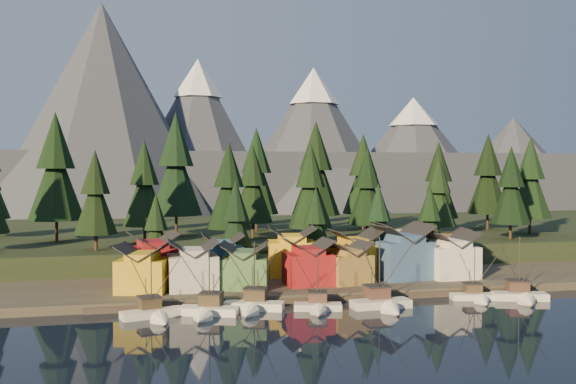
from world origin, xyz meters
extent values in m
plane|color=black|center=(0.00, 0.00, 0.00)|extent=(500.00, 500.00, 0.00)
cube|color=#3B342B|center=(0.00, 40.00, 0.75)|extent=(400.00, 50.00, 1.50)
cube|color=black|center=(0.00, 90.00, 3.00)|extent=(420.00, 100.00, 6.00)
cube|color=#493E34|center=(0.00, 16.50, 0.50)|extent=(80.00, 4.00, 1.00)
cube|color=#474C5B|center=(0.00, 240.00, 15.00)|extent=(560.00, 160.00, 30.00)
cone|color=#474C5B|center=(-45.00, 180.00, 45.00)|extent=(100.00, 100.00, 90.00)
cone|color=#474C5B|center=(-5.00, 198.00, 36.00)|extent=(80.00, 80.00, 72.00)
cone|color=white|center=(-5.00, 198.00, 63.36)|extent=(22.40, 22.40, 17.28)
cone|color=#474C5B|center=(45.00, 186.00, 34.00)|extent=(84.00, 84.00, 68.00)
cone|color=white|center=(45.00, 186.00, 59.84)|extent=(23.52, 23.52, 16.32)
cone|color=#474C5B|center=(100.00, 202.00, 29.00)|extent=(92.00, 92.00, 58.00)
cone|color=white|center=(100.00, 202.00, 51.04)|extent=(25.76, 25.76, 13.92)
cone|color=#474C5B|center=(160.00, 210.00, 25.00)|extent=(88.00, 88.00, 50.00)
cube|color=silver|center=(-29.42, 10.49, 0.35)|extent=(10.06, 5.33, 1.59)
cone|color=silver|center=(-28.09, 5.38, 0.35)|extent=(3.72, 3.93, 2.99)
cube|color=black|center=(-29.42, 10.49, -0.25)|extent=(10.30, 5.44, 0.35)
cube|color=#443624|center=(-29.87, 12.19, 1.89)|extent=(3.84, 3.70, 1.79)
cube|color=#2A2827|center=(-29.87, 12.19, 2.89)|extent=(4.09, 3.94, 0.20)
cylinder|color=black|center=(-29.57, 11.05, 5.58)|extent=(0.18, 0.18, 8.97)
cylinder|color=black|center=(-30.37, 14.12, 3.29)|extent=(0.14, 0.14, 4.38)
cube|color=white|center=(-20.82, 10.23, 0.37)|extent=(9.77, 6.13, 1.71)
cone|color=white|center=(-22.53, 5.47, 0.37)|extent=(4.08, 4.05, 3.20)
cube|color=black|center=(-20.82, 10.23, -0.27)|extent=(10.00, 6.26, 0.37)
cube|color=#473825|center=(-20.25, 11.82, 2.03)|extent=(4.30, 4.17, 1.92)
cube|color=#2A2827|center=(-20.25, 11.82, 3.10)|extent=(4.57, 4.44, 0.21)
cylinder|color=black|center=(-20.63, 10.76, 5.98)|extent=(0.19, 0.19, 9.61)
cylinder|color=black|center=(-19.60, 13.62, 3.52)|extent=(0.15, 0.15, 4.70)
cube|color=white|center=(-13.26, 12.24, 0.38)|extent=(10.19, 6.47, 1.75)
cone|color=white|center=(-15.13, 7.29, 0.38)|extent=(4.23, 4.24, 3.28)
cube|color=black|center=(-13.26, 12.24, -0.27)|extent=(10.43, 6.61, 0.38)
cube|color=#463725|center=(-12.64, 13.90, 2.07)|extent=(4.43, 4.30, 1.97)
cube|color=#2A2827|center=(-12.64, 13.90, 3.17)|extent=(4.71, 4.58, 0.22)
cylinder|color=black|center=(-13.05, 12.79, 6.12)|extent=(0.20, 0.20, 9.83)
cylinder|color=black|center=(-11.93, 15.77, 3.60)|extent=(0.15, 0.15, 4.81)
cube|color=beige|center=(-3.22, 9.57, 0.33)|extent=(8.18, 4.58, 1.50)
cone|color=beige|center=(-4.24, 5.45, 0.33)|extent=(3.36, 3.24, 2.81)
cube|color=black|center=(-3.22, 9.57, -0.23)|extent=(8.38, 4.67, 0.33)
cube|color=brown|center=(-2.88, 10.94, 1.78)|extent=(3.58, 3.45, 1.69)
cube|color=#2A2827|center=(-2.88, 10.94, 2.72)|extent=(3.81, 3.67, 0.19)
cylinder|color=black|center=(-3.11, 10.03, 5.25)|extent=(0.17, 0.17, 8.44)
cylinder|color=black|center=(-2.50, 12.50, 3.09)|extent=(0.13, 0.13, 4.12)
cube|color=beige|center=(7.36, 8.82, 0.40)|extent=(9.94, 3.80, 1.84)
cone|color=beige|center=(7.55, 3.43, 0.40)|extent=(3.57, 3.48, 3.45)
cube|color=black|center=(7.36, 8.82, -0.29)|extent=(10.18, 3.86, 0.40)
cube|color=brown|center=(7.29, 10.61, 2.18)|extent=(3.80, 3.58, 2.07)
cube|color=#2A2827|center=(7.29, 10.61, 3.33)|extent=(4.04, 3.82, 0.23)
cylinder|color=black|center=(7.33, 9.42, 6.44)|extent=(0.21, 0.21, 10.34)
cylinder|color=black|center=(7.22, 12.65, 3.79)|extent=(0.16, 0.16, 5.06)
cube|color=silver|center=(25.98, 11.34, 0.31)|extent=(8.87, 4.31, 1.42)
cone|color=silver|center=(25.04, 6.76, 0.31)|extent=(3.19, 3.38, 2.66)
cube|color=black|center=(25.98, 11.34, -0.22)|extent=(9.08, 4.40, 0.31)
cube|color=#493927|center=(26.29, 12.86, 1.69)|extent=(3.32, 3.18, 1.60)
cube|color=#2A2827|center=(26.29, 12.86, 2.58)|extent=(3.53, 3.39, 0.18)
cylinder|color=black|center=(26.08, 11.84, 4.97)|extent=(0.16, 0.16, 7.99)
cylinder|color=black|center=(26.64, 14.59, 2.93)|extent=(0.12, 0.12, 3.91)
cube|color=silver|center=(33.45, 9.29, 0.38)|extent=(9.73, 5.76, 1.74)
cone|color=silver|center=(32.00, 4.47, 0.38)|extent=(4.03, 3.94, 3.27)
cube|color=black|center=(33.45, 9.29, -0.27)|extent=(9.96, 5.88, 0.38)
cube|color=#50342A|center=(33.93, 10.90, 2.07)|extent=(4.28, 4.13, 1.96)
cube|color=#2A2827|center=(33.93, 10.90, 3.16)|extent=(4.55, 4.40, 0.22)
cylinder|color=black|center=(33.61, 9.83, 6.10)|extent=(0.20, 0.20, 9.81)
cylinder|color=black|center=(34.47, 12.72, 3.60)|extent=(0.15, 0.15, 4.80)
cube|color=gold|center=(-30.75, 23.77, 4.37)|extent=(9.94, 9.20, 5.74)
cube|color=gold|center=(-30.75, 23.77, 7.81)|extent=(6.27, 8.10, 1.17)
cube|color=beige|center=(-22.14, 23.80, 4.57)|extent=(8.51, 7.56, 6.14)
cube|color=beige|center=(-22.14, 23.80, 8.23)|extent=(4.68, 7.41, 1.20)
cube|color=#456E3B|center=(-12.93, 23.58, 4.27)|extent=(9.98, 9.57, 5.55)
cube|color=#456E3B|center=(-12.93, 23.58, 7.62)|extent=(6.31, 8.50, 1.17)
cube|color=maroon|center=(-0.94, 24.01, 4.40)|extent=(8.48, 7.55, 5.80)
cube|color=maroon|center=(-0.94, 24.01, 7.87)|extent=(4.78, 7.27, 1.16)
cube|color=olive|center=(6.54, 24.14, 4.21)|extent=(8.91, 8.91, 5.43)
cube|color=olive|center=(6.54, 24.14, 7.45)|extent=(5.53, 8.11, 1.07)
cube|color=#365380|center=(18.74, 26.51, 5.16)|extent=(10.99, 9.64, 7.33)
cube|color=#365380|center=(18.74, 26.51, 9.51)|extent=(6.53, 8.87, 1.40)
cube|color=white|center=(28.35, 25.04, 4.62)|extent=(9.31, 8.20, 6.24)
cube|color=white|center=(28.35, 25.04, 8.37)|extent=(5.22, 7.93, 1.28)
cube|color=maroon|center=(-28.82, 32.07, 4.89)|extent=(9.78, 8.97, 6.78)
cube|color=maroon|center=(-28.82, 32.07, 8.88)|extent=(5.88, 8.22, 1.22)
cube|color=#3A6789|center=(-15.59, 33.35, 4.68)|extent=(8.15, 7.69, 6.36)
cube|color=#3A6789|center=(-15.59, 33.35, 8.40)|extent=(4.63, 7.38, 1.10)
cube|color=yellow|center=(-1.56, 34.49, 4.97)|extent=(10.30, 9.14, 6.93)
cube|color=yellow|center=(-1.56, 34.49, 9.07)|extent=(6.17, 8.36, 1.30)
cube|color=gold|center=(10.46, 30.75, 4.70)|extent=(9.14, 7.55, 6.40)
cube|color=gold|center=(10.46, 30.75, 8.53)|extent=(5.05, 7.37, 1.28)
cube|color=beige|center=(21.26, 33.38, 5.15)|extent=(9.87, 8.88, 7.31)
cube|color=beige|center=(21.26, 33.38, 9.45)|extent=(5.63, 8.47, 1.32)
cube|color=#915C33|center=(31.52, 32.47, 4.73)|extent=(9.29, 8.90, 6.46)
cube|color=#915C33|center=(31.52, 32.47, 8.51)|extent=(5.75, 8.04, 1.12)
cylinder|color=#332319|center=(-50.00, 68.00, 8.66)|extent=(0.70, 0.70, 5.32)
cone|color=black|center=(-50.00, 68.00, 20.18)|extent=(13.00, 13.00, 18.32)
cone|color=black|center=(-50.00, 68.00, 29.64)|extent=(8.86, 8.86, 13.30)
cylinder|color=#332319|center=(-40.00, 48.00, 7.84)|extent=(0.70, 0.70, 3.68)
cone|color=black|center=(-40.00, 48.00, 15.81)|extent=(8.99, 8.99, 12.67)
cone|color=black|center=(-40.00, 48.00, 22.34)|extent=(6.13, 6.13, 9.19)
cylinder|color=#332319|center=(-30.00, 60.00, 8.08)|extent=(0.70, 0.70, 4.16)
cone|color=black|center=(-30.00, 60.00, 17.10)|extent=(10.18, 10.18, 14.34)
cone|color=black|center=(-30.00, 60.00, 24.51)|extent=(6.94, 6.94, 10.41)
cylinder|color=#332319|center=(-22.00, 75.00, 8.76)|extent=(0.70, 0.70, 5.52)
cone|color=black|center=(-22.00, 75.00, 20.72)|extent=(13.49, 13.49, 19.01)
cone|color=black|center=(-22.00, 75.00, 30.53)|extent=(9.20, 9.20, 13.80)
cylinder|color=#332319|center=(-12.00, 50.00, 8.02)|extent=(0.70, 0.70, 4.04)
cone|color=black|center=(-12.00, 50.00, 16.78)|extent=(9.88, 9.88, 13.92)
cone|color=black|center=(-12.00, 50.00, 23.97)|extent=(6.74, 6.74, 10.11)
cylinder|color=#332319|center=(-4.00, 65.00, 8.01)|extent=(0.70, 0.70, 4.02)
cone|color=black|center=(-4.00, 65.00, 16.73)|extent=(9.83, 9.83, 13.86)
cone|color=black|center=(-4.00, 65.00, 23.88)|extent=(6.70, 6.70, 10.06)
cylinder|color=#332319|center=(6.00, 48.00, 8.01)|extent=(0.70, 0.70, 4.01)
cone|color=black|center=(6.00, 48.00, 16.70)|extent=(9.81, 9.81, 13.82)
cone|color=black|center=(6.00, 48.00, 23.84)|extent=(6.69, 6.69, 10.03)
cylinder|color=#332319|center=(14.00, 72.00, 8.60)|extent=(0.70, 0.70, 5.19)
cone|color=black|center=(14.00, 72.00, 19.85)|extent=(12.69, 12.69, 17.88)
cone|color=black|center=(14.00, 72.00, 29.08)|extent=(8.65, 8.65, 12.98)
cylinder|color=#332319|center=(22.00, 55.00, 7.94)|extent=(0.70, 0.70, 3.87)
cone|color=black|center=(22.00, 55.00, 16.33)|extent=(9.47, 9.47, 13.34)
cone|color=black|center=(22.00, 55.00, 23.22)|extent=(6.46, 6.46, 9.68)
cylinder|color=#332319|center=(30.00, 80.00, 8.36)|extent=(0.70, 0.70, 4.72)
cone|color=black|center=(30.00, 80.00, 18.58)|extent=(11.53, 11.53, 16.25)
cone|color=black|center=(30.00, 80.00, 26.97)|extent=(7.86, 7.86, 11.79)
cylinder|color=#332319|center=(38.00, 50.00, 7.76)|extent=(0.70, 0.70, 3.53)
cone|color=black|center=(38.00, 50.00, 15.41)|extent=(8.63, 8.63, 12.16)
cone|color=black|center=(38.00, 50.00, 21.69)|extent=(5.88, 5.88, 8.82)
cylinder|color=#332319|center=(46.00, 66.00, 8.13)|extent=(0.70, 0.70, 4.26)
cone|color=black|center=(46.00, 66.00, 17.37)|extent=(10.42, 10.42, 14.69)
cone|color=black|center=(46.00, 66.00, 24.95)|extent=(7.11, 7.11, 10.66)
cylinder|color=#332319|center=(56.00, 48.00, 7.97)|extent=(0.70, 0.70, 3.94)
cone|color=black|center=(56.00, 48.00, 16.51)|extent=(9.63, 9.63, 13.57)
cone|color=black|center=(56.00, 48.00, 23.51)|extent=(6.57, 6.57, 9.85)
cylinder|color=#332319|center=(64.00, 72.00, 8.36)|extent=(0.70, 0.70, 4.72)
cone|color=black|center=(64.00, 72.00, 18.59)|extent=(11.54, 11.54, 16.26)
cone|color=black|center=(64.00, 72.00, 26.98)|extent=(7.87, 7.87, 11.80)
cylinder|color=#332319|center=(0.00, 82.00, 8.48)|extent=(0.70, 0.70, 4.96)
cone|color=black|center=(0.00, 82.00, 19.23)|extent=(12.13, 12.13, 17.09)
cone|color=black|center=(0.00, 82.00, 28.06)|extent=(8.27, 8.27, 12.41)
cylinder|color=#332319|center=(68.00, 58.00, 8.23)|extent=(0.70, 0.70, 4.47)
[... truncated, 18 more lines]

